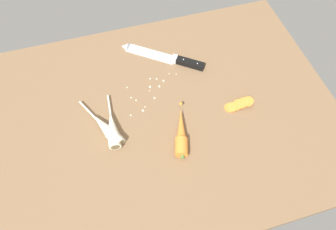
# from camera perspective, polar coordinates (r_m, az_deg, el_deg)

# --- Properties ---
(ground_plane) EXTENTS (1.20, 0.90, 0.04)m
(ground_plane) POSITION_cam_1_polar(r_m,az_deg,el_deg) (1.03, -0.31, -0.06)
(ground_plane) COLOR brown
(chefs_knife) EXTENTS (0.30, 0.23, 0.04)m
(chefs_knife) POSITION_cam_1_polar(r_m,az_deg,el_deg) (1.16, -1.49, 11.59)
(chefs_knife) COLOR silver
(chefs_knife) RESTS_ON ground_plane
(whole_carrot) EXTENTS (0.09, 0.20, 0.04)m
(whole_carrot) POSITION_cam_1_polar(r_m,az_deg,el_deg) (0.95, 2.61, -3.66)
(whole_carrot) COLOR orange
(whole_carrot) RESTS_ON ground_plane
(parsnip_front) EXTENTS (0.13, 0.21, 0.04)m
(parsnip_front) POSITION_cam_1_polar(r_m,az_deg,el_deg) (0.98, -12.05, -2.67)
(parsnip_front) COLOR silver
(parsnip_front) RESTS_ON ground_plane
(parsnip_mid_left) EXTENTS (0.05, 0.21, 0.04)m
(parsnip_mid_left) POSITION_cam_1_polar(r_m,az_deg,el_deg) (0.98, -10.87, -2.69)
(parsnip_mid_left) COLOR silver
(parsnip_mid_left) RESTS_ON ground_plane
(carrot_slice_stack) EXTENTS (0.10, 0.04, 0.03)m
(carrot_slice_stack) POSITION_cam_1_polar(r_m,az_deg,el_deg) (1.05, 13.75, 2.01)
(carrot_slice_stack) COLOR orange
(carrot_slice_stack) RESTS_ON ground_plane
(mince_crumbs) EXTENTS (0.21, 0.15, 0.01)m
(mince_crumbs) POSITION_cam_1_polar(r_m,az_deg,el_deg) (1.06, -3.52, 4.61)
(mince_crumbs) COLOR silver
(mince_crumbs) RESTS_ON ground_plane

